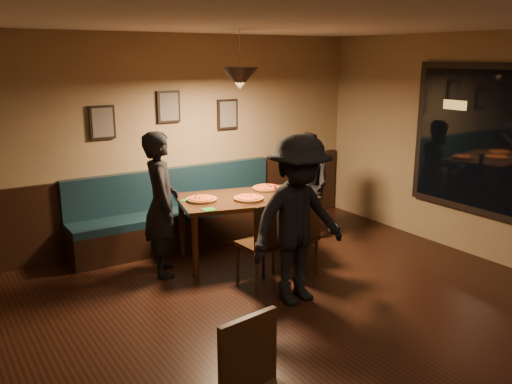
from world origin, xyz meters
TOP-DOWN VIEW (x-y plane):
  - floor at (0.00, 0.00)m, footprint 7.00×7.00m
  - ceiling at (0.00, 0.00)m, footprint 7.00×7.00m
  - wall_back at (0.00, 3.50)m, footprint 6.00×0.00m
  - wainscot at (0.00, 3.47)m, footprint 5.88×0.06m
  - booth_bench at (0.00, 3.20)m, footprint 3.00×0.60m
  - window_frame at (2.96, 0.50)m, footprint 0.06×2.56m
  - window_glass at (2.93, 0.50)m, footprint 0.00×2.40m
  - picture_left at (-0.90, 3.47)m, footprint 0.32×0.04m
  - picture_center at (0.00, 3.47)m, footprint 0.32×0.04m
  - picture_right at (0.90, 3.47)m, footprint 0.32×0.04m
  - pendant_lamp at (0.40, 2.29)m, footprint 0.44×0.44m
  - dining_table at (0.40, 2.29)m, footprint 1.70×1.31m
  - chair_near_left at (0.19, 1.54)m, footprint 0.45×0.45m
  - chair_near_right at (0.69, 1.55)m, footprint 0.48×0.48m
  - diner_left at (-0.60, 2.41)m, footprint 0.58×0.71m
  - diner_right at (1.55, 2.45)m, footprint 0.63×0.78m
  - diner_front at (0.27, 0.96)m, footprint 1.17×0.71m
  - pizza_a at (-0.08, 2.41)m, footprint 0.41×0.41m
  - pizza_b at (0.42, 2.14)m, footprint 0.40×0.40m
  - pizza_c at (0.90, 2.46)m, footprint 0.37×0.37m
  - soda_glass at (1.04, 2.01)m, footprint 0.09×0.09m
  - tabasco_bottle at (0.91, 2.28)m, footprint 0.03×0.03m
  - napkin_a at (-0.22, 2.52)m, footprint 0.18×0.18m
  - napkin_b at (-0.19, 2.03)m, footprint 0.16×0.16m
  - cutlery_set at (0.36, 1.92)m, footprint 0.17×0.02m

SIDE VIEW (x-z plane):
  - floor at x=0.00m, z-range 0.00..0.00m
  - dining_table at x=0.40m, z-range 0.00..0.81m
  - chair_near_right at x=0.69m, z-range 0.00..0.94m
  - chair_near_left at x=0.19m, z-range 0.00..0.97m
  - wainscot at x=0.00m, z-range 0.00..1.00m
  - booth_bench at x=0.00m, z-range 0.00..1.00m
  - diner_right at x=1.55m, z-range 0.00..1.50m
  - cutlery_set at x=0.36m, z-range 0.81..0.81m
  - napkin_a at x=-0.22m, z-range 0.81..0.81m
  - napkin_b at x=-0.19m, z-range 0.81..0.81m
  - pizza_b at x=0.42m, z-range 0.81..0.85m
  - pizza_c at x=0.90m, z-range 0.81..0.85m
  - pizza_a at x=-0.08m, z-range 0.81..0.85m
  - diner_left at x=-0.60m, z-range 0.00..1.69m
  - tabasco_bottle at x=0.91m, z-range 0.81..0.92m
  - diner_front at x=0.27m, z-range 0.00..1.76m
  - soda_glass at x=1.04m, z-range 0.81..0.96m
  - wall_back at x=0.00m, z-range -1.60..4.40m
  - window_frame at x=2.96m, z-range 0.57..2.43m
  - window_glass at x=2.93m, z-range 0.30..2.70m
  - picture_left at x=-0.90m, z-range 1.49..1.91m
  - picture_right at x=0.90m, z-range 1.49..1.91m
  - picture_center at x=0.00m, z-range 1.64..2.06m
  - pendant_lamp at x=0.40m, z-range 2.12..2.38m
  - ceiling at x=0.00m, z-range 2.80..2.80m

